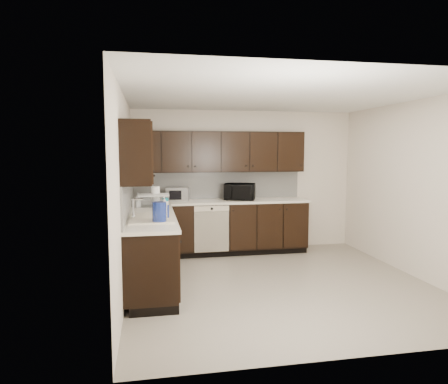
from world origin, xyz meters
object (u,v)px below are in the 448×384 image
(toaster_oven, at_px, (178,194))
(storage_bin, at_px, (154,200))
(blue_pitcher, at_px, (159,213))
(sink, at_px, (152,224))
(microwave, at_px, (240,192))

(toaster_oven, height_order, storage_bin, toaster_oven)
(blue_pitcher, bearing_deg, sink, 103.73)
(microwave, xyz_separation_m, toaster_oven, (-1.07, 0.02, -0.03))
(sink, bearing_deg, toaster_oven, 75.43)
(sink, xyz_separation_m, storage_bin, (0.04, 1.17, 0.15))
(microwave, relative_size, storage_bin, 1.15)
(storage_bin, bearing_deg, blue_pitcher, -87.95)
(sink, xyz_separation_m, microwave, (1.52, 1.69, 0.20))
(sink, xyz_separation_m, blue_pitcher, (0.09, -0.30, 0.18))
(microwave, relative_size, toaster_oven, 1.38)
(sink, xyz_separation_m, toaster_oven, (0.45, 1.71, 0.18))
(microwave, bearing_deg, toaster_oven, -161.04)
(sink, distance_m, storage_bin, 1.18)
(sink, distance_m, microwave, 2.28)
(microwave, bearing_deg, storage_bin, -140.40)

